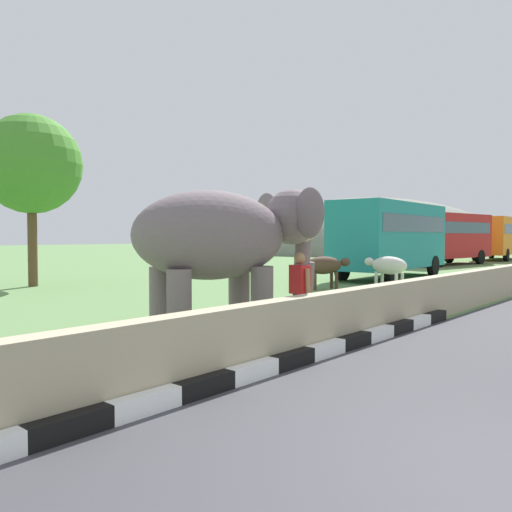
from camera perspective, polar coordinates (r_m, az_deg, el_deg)
striped_curb at (r=6.30m, az=-8.86°, el=-15.00°), size 16.20×0.20×0.24m
barrier_parapet at (r=8.05m, az=2.78°, el=-8.37°), size 28.00×0.36×1.00m
elephant at (r=9.94m, az=-3.09°, el=2.02°), size 4.08×2.97×2.96m
person_handler at (r=10.34m, az=4.86°, el=-3.64°), size 0.34×0.63×1.66m
bus_teal at (r=24.99m, az=14.72°, el=2.38°), size 8.14×2.95×3.50m
bus_red at (r=37.40m, az=20.23°, el=2.25°), size 9.11×3.62×3.50m
bus_orange at (r=47.34m, az=25.37°, el=2.14°), size 9.01×3.14×3.50m
cow_near at (r=19.18m, az=7.63°, el=-1.11°), size 1.87×1.24×1.23m
cow_mid at (r=19.59m, az=14.48°, el=-1.09°), size 0.86×1.93×1.23m
tree_distant at (r=22.12m, az=-23.71°, el=9.27°), size 3.86×3.86×6.72m
hill_east at (r=67.42m, az=12.68°, el=0.50°), size 40.04×32.04×13.59m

